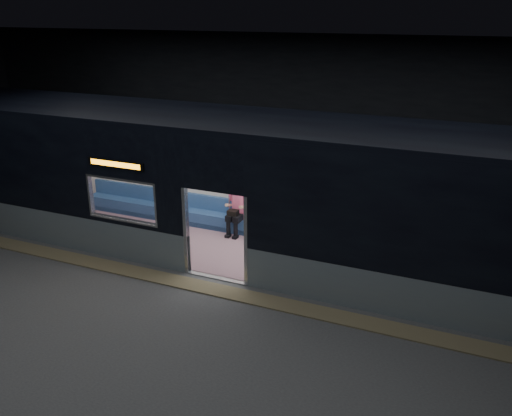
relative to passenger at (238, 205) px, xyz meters
The scene contains 7 objects.
station_floor 3.70m from the passenger, 79.51° to the right, with size 24.00×14.00×0.01m, color #47494C.
station_envelope 4.60m from the passenger, 79.51° to the right, with size 24.00×14.00×5.00m.
tactile_strip 3.17m from the passenger, 77.63° to the right, with size 22.80×0.50×0.03m, color #8C7F59.
metro_car 1.59m from the passenger, 56.83° to the right, with size 18.00×3.04×3.35m.
passenger is the anchor object (origin of this frame).
handbag 0.26m from the passenger, 97.94° to the right, with size 0.26×0.22×0.13m, color black.
transit_map 4.37m from the passenger, ahead, with size 0.88×0.03×0.57m, color white.
Camera 1 is at (5.12, -8.49, 5.69)m, focal length 38.00 mm.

